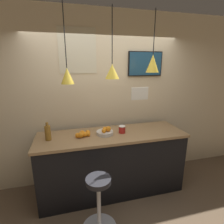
# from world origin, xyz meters

# --- Properties ---
(ground_plane) EXTENTS (14.00, 14.00, 0.00)m
(ground_plane) POSITION_xyz_m (0.00, 0.00, 0.00)
(ground_plane) COLOR brown
(back_wall) EXTENTS (8.00, 0.06, 2.90)m
(back_wall) POSITION_xyz_m (0.00, 1.13, 1.45)
(back_wall) COLOR beige
(back_wall) RESTS_ON ground_plane
(service_counter) EXTENTS (2.29, 0.72, 1.01)m
(service_counter) POSITION_xyz_m (0.00, 0.67, 0.51)
(service_counter) COLOR black
(service_counter) RESTS_ON ground_plane
(bar_stool) EXTENTS (0.45, 0.45, 0.75)m
(bar_stool) POSITION_xyz_m (-0.35, -0.03, 0.43)
(bar_stool) COLOR #B7B7BC
(bar_stool) RESTS_ON ground_plane
(fruit_bowl) EXTENTS (0.26, 0.26, 0.13)m
(fruit_bowl) POSITION_xyz_m (-0.11, 0.66, 1.05)
(fruit_bowl) COLOR beige
(fruit_bowl) RESTS_ON service_counter
(orange_pile) EXTENTS (0.23, 0.17, 0.09)m
(orange_pile) POSITION_xyz_m (-0.45, 0.66, 1.05)
(orange_pile) COLOR orange
(orange_pile) RESTS_ON service_counter
(juice_bottle) EXTENTS (0.08, 0.08, 0.26)m
(juice_bottle) POSITION_xyz_m (-0.94, 0.66, 1.12)
(juice_bottle) COLOR olive
(juice_bottle) RESTS_ON service_counter
(spread_jar) EXTENTS (0.11, 0.11, 0.11)m
(spread_jar) POSITION_xyz_m (0.16, 0.66, 1.07)
(spread_jar) COLOR red
(spread_jar) RESTS_ON service_counter
(pendant_lamp_left) EXTENTS (0.18, 0.18, 1.00)m
(pendant_lamp_left) POSITION_xyz_m (-0.62, 0.66, 1.91)
(pendant_lamp_left) COLOR black
(pendant_lamp_middle) EXTENTS (0.20, 0.20, 0.95)m
(pendant_lamp_middle) POSITION_xyz_m (0.00, 0.66, 1.96)
(pendant_lamp_middle) COLOR black
(pendant_lamp_right) EXTENTS (0.19, 0.19, 0.87)m
(pendant_lamp_right) POSITION_xyz_m (0.62, 0.66, 2.07)
(pendant_lamp_right) COLOR black
(mounted_tv) EXTENTS (0.61, 0.04, 0.41)m
(mounted_tv) POSITION_xyz_m (0.70, 1.08, 2.06)
(mounted_tv) COLOR black
(hanging_menu_board) EXTENTS (0.24, 0.01, 0.17)m
(hanging_menu_board) POSITION_xyz_m (0.32, 0.39, 1.67)
(hanging_menu_board) COLOR silver
(wall_poster) EXTENTS (0.58, 0.01, 0.68)m
(wall_poster) POSITION_xyz_m (-0.44, 1.10, 2.25)
(wall_poster) COLOR beige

